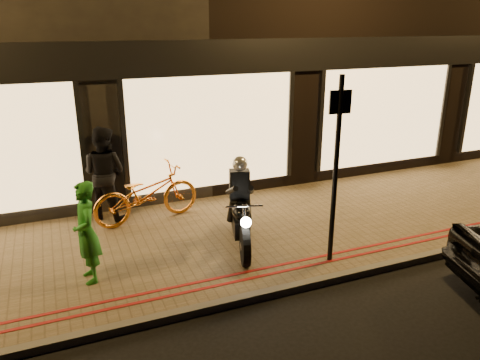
# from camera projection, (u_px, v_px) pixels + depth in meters

# --- Properties ---
(ground) EXTENTS (90.00, 90.00, 0.00)m
(ground) POSITION_uv_depth(u_px,v_px,m) (300.00, 292.00, 7.01)
(ground) COLOR black
(ground) RESTS_ON ground
(sidewalk) EXTENTS (50.00, 4.00, 0.12)m
(sidewalk) POSITION_uv_depth(u_px,v_px,m) (248.00, 235.00, 8.74)
(sidewalk) COLOR brown
(sidewalk) RESTS_ON ground
(kerb_stone) EXTENTS (50.00, 0.14, 0.12)m
(kerb_stone) POSITION_uv_depth(u_px,v_px,m) (299.00, 287.00, 7.03)
(kerb_stone) COLOR #59544C
(kerb_stone) RESTS_ON ground
(red_kerb_lines) EXTENTS (50.00, 0.26, 0.01)m
(red_kerb_lines) POSITION_uv_depth(u_px,v_px,m) (284.00, 268.00, 7.45)
(red_kerb_lines) COLOR maroon
(red_kerb_lines) RESTS_ON sidewalk
(building_row) EXTENTS (48.00, 10.11, 8.50)m
(building_row) POSITION_uv_depth(u_px,v_px,m) (153.00, 6.00, 13.51)
(building_row) COLOR black
(building_row) RESTS_ON ground
(motorcycle) EXTENTS (0.80, 1.90, 1.59)m
(motorcycle) POSITION_uv_depth(u_px,v_px,m) (241.00, 213.00, 8.01)
(motorcycle) COLOR black
(motorcycle) RESTS_ON sidewalk
(sign_post) EXTENTS (0.35, 0.09, 3.00)m
(sign_post) POSITION_uv_depth(u_px,v_px,m) (336.00, 162.00, 7.17)
(sign_post) COLOR black
(sign_post) RESTS_ON sidewalk
(bicycle_gold) EXTENTS (2.20, 1.07, 1.11)m
(bicycle_gold) POSITION_uv_depth(u_px,v_px,m) (147.00, 194.00, 9.06)
(bicycle_gold) COLOR orange
(bicycle_gold) RESTS_ON sidewalk
(person_green) EXTENTS (0.44, 0.61, 1.56)m
(person_green) POSITION_uv_depth(u_px,v_px,m) (86.00, 233.00, 6.87)
(person_green) COLOR #237920
(person_green) RESTS_ON sidewalk
(person_dark) EXTENTS (1.14, 1.11, 1.85)m
(person_dark) POSITION_uv_depth(u_px,v_px,m) (104.00, 173.00, 9.10)
(person_dark) COLOR black
(person_dark) RESTS_ON sidewalk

